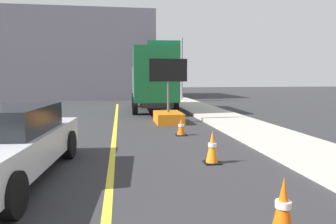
{
  "coord_description": "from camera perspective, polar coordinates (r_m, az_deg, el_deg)",
  "views": [
    {
      "loc": [
        0.22,
        1.29,
        1.94
      ],
      "look_at": [
        1.12,
        7.19,
        1.27
      ],
      "focal_mm": 33.35,
      "sensor_mm": 36.0,
      "label": 1
    }
  ],
  "objects": [
    {
      "name": "highway_guide_sign",
      "position": [
        24.94,
        0.7,
        9.82
      ],
      "size": [
        2.79,
        0.31,
        5.0
      ],
      "color": "gray",
      "rests_on": "ground"
    },
    {
      "name": "arrow_board_trailer",
      "position": [
        13.22,
        0.04,
        0.08
      ],
      "size": [
        1.6,
        1.8,
        2.7
      ],
      "color": "orange",
      "rests_on": "ground"
    },
    {
      "name": "far_building_block",
      "position": [
        31.33,
        -14.81,
        9.58
      ],
      "size": [
        12.5,
        9.6,
        7.58
      ],
      "primitive_type": "cube",
      "color": "slate",
      "rests_on": "ground"
    },
    {
      "name": "traffic_cone_near_sign",
      "position": [
        4.11,
        20.28,
        -16.28
      ],
      "size": [
        0.36,
        0.36,
        0.77
      ],
      "color": "black",
      "rests_on": "ground"
    },
    {
      "name": "lane_center_stripe",
      "position": [
        5.1,
        -10.93,
        -15.99
      ],
      "size": [
        0.14,
        36.0,
        0.01
      ],
      "primitive_type": "cube",
      "color": "yellow",
      "rests_on": "ground"
    },
    {
      "name": "box_truck",
      "position": [
        18.08,
        -2.83,
        6.12
      ],
      "size": [
        2.56,
        7.04,
        3.44
      ],
      "color": "black",
      "rests_on": "ground"
    },
    {
      "name": "traffic_cone_far_lane",
      "position": [
        10.4,
        2.43,
        -2.72
      ],
      "size": [
        0.36,
        0.36,
        0.59
      ],
      "color": "black",
      "rests_on": "ground"
    },
    {
      "name": "traffic_cone_mid_lane",
      "position": [
        7.11,
        8.09,
        -6.41
      ],
      "size": [
        0.36,
        0.36,
        0.74
      ],
      "color": "black",
      "rests_on": "ground"
    },
    {
      "name": "pickup_car",
      "position": [
        6.63,
        -28.35,
        -5.14
      ],
      "size": [
        2.28,
        5.01,
        1.38
      ],
      "color": "silver",
      "rests_on": "ground"
    }
  ]
}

